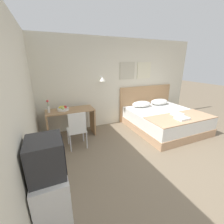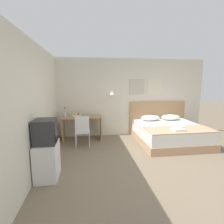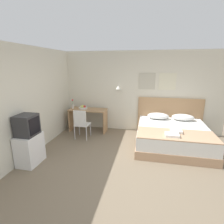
# 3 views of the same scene
# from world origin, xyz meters

# --- Properties ---
(ground_plane) EXTENTS (24.00, 24.00, 0.00)m
(ground_plane) POSITION_xyz_m (0.00, 0.00, 0.00)
(ground_plane) COLOR #756651
(wall_back) EXTENTS (5.57, 0.31, 2.65)m
(wall_back) POSITION_xyz_m (0.01, 2.68, 1.33)
(wall_back) COLOR beige
(wall_back) RESTS_ON ground_plane
(wall_left) EXTENTS (0.06, 5.66, 2.65)m
(wall_left) POSITION_xyz_m (-2.41, -0.17, 1.32)
(wall_left) COLOR beige
(wall_left) RESTS_ON ground_plane
(bed) EXTENTS (1.91, 1.96, 0.55)m
(bed) POSITION_xyz_m (1.12, 1.62, 0.27)
(bed) COLOR tan
(bed) RESTS_ON ground_plane
(headboard) EXTENTS (2.03, 0.06, 1.18)m
(headboard) POSITION_xyz_m (1.12, 2.63, 0.59)
(headboard) COLOR #A87F56
(headboard) RESTS_ON ground_plane
(pillow_left) EXTENTS (0.66, 0.41, 0.19)m
(pillow_left) POSITION_xyz_m (0.75, 2.34, 0.65)
(pillow_left) COLOR white
(pillow_left) RESTS_ON bed
(pillow_right) EXTENTS (0.66, 0.41, 0.19)m
(pillow_right) POSITION_xyz_m (1.49, 2.34, 0.65)
(pillow_right) COLOR white
(pillow_right) RESTS_ON bed
(throw_blanket) EXTENTS (1.86, 0.78, 0.02)m
(throw_blanket) POSITION_xyz_m (1.12, 1.05, 0.56)
(throw_blanket) COLOR tan
(throw_blanket) RESTS_ON bed
(folded_towel_near_foot) EXTENTS (0.27, 0.27, 0.06)m
(folded_towel_near_foot) POSITION_xyz_m (1.14, 1.18, 0.61)
(folded_towel_near_foot) COLOR white
(folded_towel_near_foot) RESTS_ON throw_blanket
(folded_towel_mid_bed) EXTENTS (0.32, 0.27, 0.06)m
(folded_towel_mid_bed) POSITION_xyz_m (1.01, 0.91, 0.61)
(folded_towel_mid_bed) COLOR white
(folded_towel_mid_bed) RESTS_ON throw_blanket
(desk) EXTENTS (1.24, 0.54, 0.77)m
(desk) POSITION_xyz_m (-1.55, 2.28, 0.54)
(desk) COLOR #A87F56
(desk) RESTS_ON ground_plane
(desk_chair) EXTENTS (0.42, 0.42, 0.92)m
(desk_chair) POSITION_xyz_m (-1.53, 1.56, 0.53)
(desk_chair) COLOR white
(desk_chair) RESTS_ON ground_plane
(fruit_bowl) EXTENTS (0.29, 0.29, 0.12)m
(fruit_bowl) POSITION_xyz_m (-1.73, 2.29, 0.81)
(fruit_bowl) COLOR silver
(fruit_bowl) RESTS_ON desk
(flower_vase) EXTENTS (0.06, 0.06, 0.32)m
(flower_vase) POSITION_xyz_m (-2.07, 2.24, 0.89)
(flower_vase) COLOR silver
(flower_vase) RESTS_ON desk
(tv_stand) EXTENTS (0.41, 0.57, 0.70)m
(tv_stand) POSITION_xyz_m (-2.16, 0.01, 0.35)
(tv_stand) COLOR white
(tv_stand) RESTS_ON ground_plane
(television) EXTENTS (0.40, 0.43, 0.46)m
(television) POSITION_xyz_m (-2.16, 0.01, 0.93)
(television) COLOR #2D2D30
(television) RESTS_ON tv_stand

